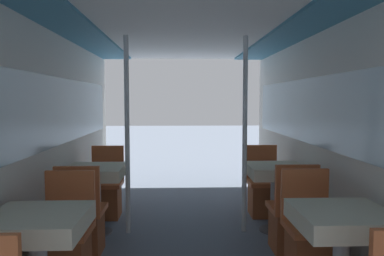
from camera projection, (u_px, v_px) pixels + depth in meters
wall_left at (33, 139)px, 3.38m from camera, size 0.05×6.62×2.20m
wall_right at (339, 138)px, 3.48m from camera, size 0.05×6.62×2.20m
ceiling_panel at (188, 17)px, 3.35m from camera, size 2.82×6.62×0.07m
dining_table_left_0 at (38, 232)px, 2.45m from camera, size 0.63×0.63×0.76m
chair_left_far_0 at (66, 248)px, 3.06m from camera, size 0.41×0.41×0.90m
dining_table_left_1 at (95, 177)px, 4.16m from camera, size 0.63×0.63×0.76m
chair_left_near_1 at (82, 226)px, 3.60m from camera, size 0.41×0.41×0.90m
chair_left_far_1 at (106, 195)px, 4.78m from camera, size 0.41×0.41×0.90m
support_pole_left_1 at (127, 136)px, 4.14m from camera, size 0.05×0.05×2.20m
dining_table_right_0 at (342, 228)px, 2.52m from camera, size 0.63×0.63×0.76m
chair_right_far_0 at (310, 244)px, 3.14m from camera, size 0.41×0.41×0.90m
dining_table_right_1 at (276, 176)px, 4.24m from camera, size 0.63×0.63×0.76m
chair_right_near_1 at (291, 223)px, 3.67m from camera, size 0.41×0.41×0.90m
chair_right_far_1 at (263, 193)px, 4.85m from camera, size 0.41×0.41×0.90m
support_pole_right_1 at (245, 135)px, 4.19m from camera, size 0.05×0.05×2.20m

